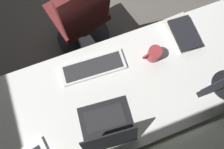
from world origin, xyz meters
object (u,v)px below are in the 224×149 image
(keyboard_main, at_px, (93,67))
(book_stack_near, at_px, (183,33))
(drawer_pedestal, at_px, (58,126))
(coffee_mug, at_px, (154,54))
(laptop_left, at_px, (107,127))
(office_chair, at_px, (81,19))

(keyboard_main, relative_size, book_stack_near, 1.51)
(drawer_pedestal, distance_m, book_stack_near, 1.16)
(keyboard_main, bearing_deg, coffee_mug, 170.14)
(coffee_mug, bearing_deg, book_stack_near, -163.17)
(drawer_pedestal, xyz_separation_m, laptop_left, (-0.36, 0.16, 0.43))
(drawer_pedestal, bearing_deg, office_chair, -120.67)
(book_stack_near, height_order, coffee_mug, coffee_mug)
(drawer_pedestal, distance_m, coffee_mug, 0.92)
(keyboard_main, height_order, office_chair, office_chair)
(drawer_pedestal, bearing_deg, coffee_mug, -168.84)
(book_stack_near, xyz_separation_m, office_chair, (0.59, -0.55, -0.30))
(laptop_left, distance_m, coffee_mug, 0.54)
(office_chair, bearing_deg, coffee_mug, 117.77)
(laptop_left, distance_m, book_stack_near, 0.80)
(drawer_pedestal, height_order, keyboard_main, keyboard_main)
(office_chair, bearing_deg, keyboard_main, 84.00)
(drawer_pedestal, distance_m, office_chair, 0.92)
(laptop_left, bearing_deg, book_stack_near, -150.65)
(laptop_left, xyz_separation_m, keyboard_main, (-0.05, -0.38, -0.04))
(laptop_left, bearing_deg, office_chair, -96.37)
(coffee_mug, height_order, office_chair, office_chair)
(laptop_left, bearing_deg, keyboard_main, -96.92)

